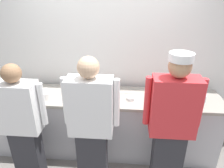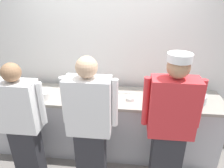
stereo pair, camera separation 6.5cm
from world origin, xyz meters
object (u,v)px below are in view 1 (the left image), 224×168
at_px(chef_near_left, 23,125).
at_px(deli_cup, 104,93).
at_px(chef_center, 91,126).
at_px(plate_stack_front, 44,95).
at_px(squeeze_bottle_secondary, 15,91).
at_px(ramekin_orange_sauce, 131,98).
at_px(chefs_knife, 119,92).
at_px(ramekin_red_sauce, 20,89).
at_px(chef_far_right, 171,125).
at_px(mixing_bowl_steel, 190,96).
at_px(sheet_tray, 82,93).
at_px(squeeze_bottle_primary, 103,95).

xyz_separation_m(chef_near_left, deli_cup, (0.89, 0.62, 0.14)).
xyz_separation_m(chef_center, plate_stack_front, (-0.74, 0.54, 0.08)).
distance_m(squeeze_bottle_secondary, ramekin_orange_sauce, 1.56).
relative_size(squeeze_bottle_secondary, chefs_knife, 0.75).
height_order(plate_stack_front, ramekin_red_sauce, plate_stack_front).
xyz_separation_m(chef_far_right, squeeze_bottle_secondary, (-2.00, 0.46, 0.09)).
relative_size(chef_center, mixing_bowl_steel, 4.37).
height_order(mixing_bowl_steel, sheet_tray, mixing_bowl_steel).
bearing_deg(chef_far_right, chefs_knife, 129.28).
height_order(chef_far_right, squeeze_bottle_secondary, chef_far_right).
distance_m(chef_center, sheet_tray, 0.74).
xyz_separation_m(chef_center, chefs_knife, (0.27, 0.79, 0.03)).
bearing_deg(sheet_tray, deli_cup, -6.61).
height_order(sheet_tray, squeeze_bottle_primary, squeeze_bottle_primary).
bearing_deg(ramekin_orange_sauce, chef_far_right, -50.10).
xyz_separation_m(ramekin_orange_sauce, chefs_knife, (-0.16, 0.21, -0.02)).
relative_size(ramekin_red_sauce, deli_cup, 0.97).
bearing_deg(mixing_bowl_steel, chef_center, -152.47).
height_order(chef_far_right, mixing_bowl_steel, chef_far_right).
height_order(squeeze_bottle_primary, deli_cup, squeeze_bottle_primary).
bearing_deg(sheet_tray, squeeze_bottle_secondary, -167.62).
height_order(chef_far_right, ramekin_red_sauce, chef_far_right).
relative_size(chef_near_left, chef_far_right, 0.91).
bearing_deg(chef_center, mixing_bowl_steel, 27.53).
relative_size(mixing_bowl_steel, ramekin_red_sauce, 4.33).
height_order(chef_near_left, mixing_bowl_steel, chef_near_left).
bearing_deg(chefs_knife, ramekin_orange_sauce, -52.33).
bearing_deg(mixing_bowl_steel, chef_near_left, -163.61).
relative_size(chef_center, plate_stack_front, 7.36).
height_order(chef_far_right, ramekin_orange_sauce, chef_far_right).
distance_m(squeeze_bottle_primary, ramekin_red_sauce, 1.27).
bearing_deg(ramekin_red_sauce, ramekin_orange_sauce, -5.19).
relative_size(chef_near_left, chef_center, 0.94).
relative_size(plate_stack_front, squeeze_bottle_secondary, 1.12).
bearing_deg(chef_near_left, chef_center, -2.62).
xyz_separation_m(plate_stack_front, ramekin_red_sauce, (-0.44, 0.18, -0.02)).
distance_m(squeeze_bottle_secondary, chefs_knife, 1.42).
distance_m(plate_stack_front, sheet_tray, 0.51).
xyz_separation_m(chef_far_right, deli_cup, (-0.81, 0.61, 0.04)).
bearing_deg(plate_stack_front, chef_near_left, -99.27).
xyz_separation_m(mixing_bowl_steel, squeeze_bottle_primary, (-1.16, -0.14, 0.05)).
relative_size(chef_near_left, sheet_tray, 3.80).
bearing_deg(chef_near_left, ramekin_red_sauce, 117.66).
bearing_deg(squeeze_bottle_secondary, chef_near_left, -57.40).
height_order(squeeze_bottle_secondary, chefs_knife, squeeze_bottle_secondary).
relative_size(chef_center, squeeze_bottle_secondary, 8.24).
xyz_separation_m(squeeze_bottle_secondary, ramekin_orange_sauce, (1.55, 0.07, -0.08)).
bearing_deg(ramekin_orange_sauce, plate_stack_front, -178.31).
relative_size(mixing_bowl_steel, deli_cup, 4.21).
bearing_deg(chefs_knife, deli_cup, -147.97).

